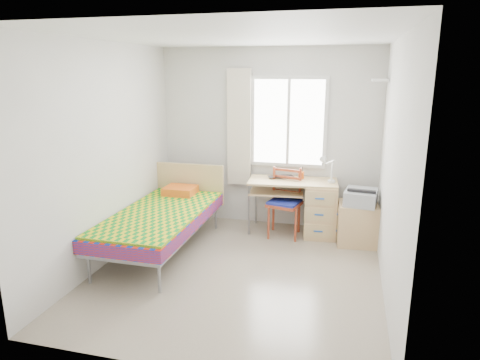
{
  "coord_description": "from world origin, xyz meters",
  "views": [
    {
      "loc": [
        1.16,
        -4.39,
        2.26
      ],
      "look_at": [
        -0.12,
        0.55,
        0.96
      ],
      "focal_mm": 32.0,
      "sensor_mm": 36.0,
      "label": 1
    }
  ],
  "objects_px": {
    "printer": "(361,197)",
    "chair": "(286,198)",
    "desk": "(315,206)",
    "cabinet": "(357,224)",
    "bed": "(163,216)"
  },
  "relations": [
    {
      "from": "desk",
      "to": "chair",
      "type": "height_order",
      "value": "chair"
    },
    {
      "from": "printer",
      "to": "chair",
      "type": "bearing_deg",
      "value": -178.18
    },
    {
      "from": "desk",
      "to": "cabinet",
      "type": "relative_size",
      "value": 2.28
    },
    {
      "from": "desk",
      "to": "printer",
      "type": "distance_m",
      "value": 0.68
    },
    {
      "from": "desk",
      "to": "chair",
      "type": "relative_size",
      "value": 1.33
    },
    {
      "from": "desk",
      "to": "cabinet",
      "type": "distance_m",
      "value": 0.63
    },
    {
      "from": "cabinet",
      "to": "printer",
      "type": "distance_m",
      "value": 0.38
    },
    {
      "from": "chair",
      "to": "cabinet",
      "type": "height_order",
      "value": "chair"
    },
    {
      "from": "desk",
      "to": "cabinet",
      "type": "height_order",
      "value": "desk"
    },
    {
      "from": "cabinet",
      "to": "printer",
      "type": "xyz_separation_m",
      "value": [
        0.02,
        -0.01,
        0.38
      ]
    },
    {
      "from": "desk",
      "to": "chair",
      "type": "distance_m",
      "value": 0.44
    },
    {
      "from": "printer",
      "to": "desk",
      "type": "bearing_deg",
      "value": 167.78
    },
    {
      "from": "bed",
      "to": "chair",
      "type": "distance_m",
      "value": 1.71
    },
    {
      "from": "bed",
      "to": "printer",
      "type": "distance_m",
      "value": 2.59
    },
    {
      "from": "desk",
      "to": "cabinet",
      "type": "bearing_deg",
      "value": -24.6
    }
  ]
}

